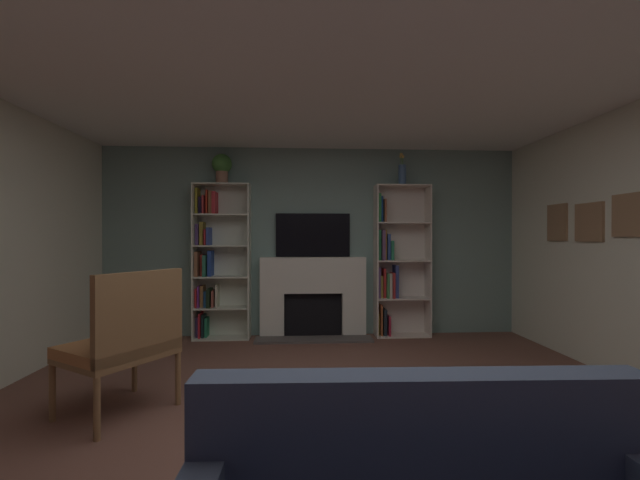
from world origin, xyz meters
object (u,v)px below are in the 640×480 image
at_px(fireplace, 313,296).
at_px(bookshelf_left, 216,261).
at_px(potted_plant, 222,166).
at_px(armchair, 125,340).
at_px(tv, 313,235).
at_px(vase_with_flowers, 402,173).
at_px(bookshelf_right, 394,264).

bearing_deg(fireplace, bookshelf_left, -179.73).
bearing_deg(potted_plant, armchair, -97.46).
height_order(bookshelf_left, potted_plant, potted_plant).
height_order(tv, potted_plant, potted_plant).
bearing_deg(fireplace, vase_with_flowers, -2.53).
relative_size(fireplace, bookshelf_right, 0.74).
bearing_deg(potted_plant, fireplace, 2.52).
bearing_deg(bookshelf_left, potted_plant, -27.81).
bearing_deg(armchair, bookshelf_left, 84.87).
xyz_separation_m(tv, armchair, (-1.49, -2.37, -0.80)).
bearing_deg(tv, bookshelf_left, -176.74).
relative_size(tv, vase_with_flowers, 2.32).
xyz_separation_m(fireplace, bookshelf_right, (1.11, -0.00, 0.42)).
distance_m(bookshelf_right, vase_with_flowers, 1.23).
height_order(bookshelf_left, vase_with_flowers, vase_with_flowers).
bearing_deg(armchair, tv, 57.78).
bearing_deg(vase_with_flowers, potted_plant, 180.00).
height_order(tv, vase_with_flowers, vase_with_flowers).
relative_size(bookshelf_left, potted_plant, 5.19).
bearing_deg(vase_with_flowers, bookshelf_right, 152.14).
relative_size(bookshelf_left, bookshelf_right, 1.00).
bearing_deg(potted_plant, bookshelf_right, 1.21).
height_order(potted_plant, vase_with_flowers, vase_with_flowers).
bearing_deg(armchair, vase_with_flowers, 39.89).
height_order(fireplace, tv, tv).
bearing_deg(tv, fireplace, -90.00).
xyz_separation_m(fireplace, armchair, (-1.49, -2.30, 0.01)).
bearing_deg(tv, bookshelf_right, -3.70).
relative_size(vase_with_flowers, armchair, 0.40).
xyz_separation_m(vase_with_flowers, armchair, (-2.69, -2.25, -1.63)).
distance_m(potted_plant, armchair, 2.83).
relative_size(bookshelf_right, armchair, 1.88).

